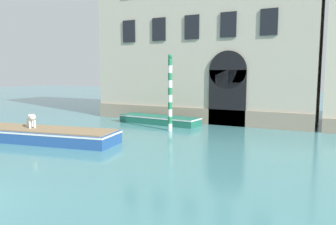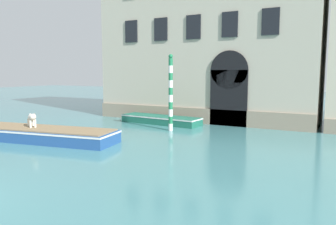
{
  "view_description": "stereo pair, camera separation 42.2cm",
  "coord_description": "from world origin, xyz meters",
  "views": [
    {
      "loc": [
        8.94,
        -3.85,
        3.31
      ],
      "look_at": [
        1.11,
        11.72,
        1.2
      ],
      "focal_mm": 35.0,
      "sensor_mm": 36.0,
      "label": 1
    },
    {
      "loc": [
        9.32,
        -3.65,
        3.31
      ],
      "look_at": [
        1.11,
        11.72,
        1.2
      ],
      "focal_mm": 35.0,
      "sensor_mm": 36.0,
      "label": 2
    }
  ],
  "objects": [
    {
      "name": "mooring_pole_0",
      "position": [
        0.67,
        12.85,
        2.2
      ],
      "size": [
        0.25,
        0.25,
        4.37
      ],
      "color": "white",
      "rests_on": "ground_plane"
    },
    {
      "name": "boat_foreground",
      "position": [
        -3.96,
        7.3,
        0.34
      ],
      "size": [
        8.64,
        3.34,
        0.65
      ],
      "rotation": [
        0.0,
        0.0,
        0.16
      ],
      "color": "#234C8C",
      "rests_on": "ground_plane"
    },
    {
      "name": "dog_on_deck",
      "position": [
        -4.17,
        7.3,
        1.12
      ],
      "size": [
        0.98,
        0.66,
        0.72
      ],
      "rotation": [
        0.0,
        0.0,
        -0.51
      ],
      "color": "silver",
      "rests_on": "boat_foreground"
    },
    {
      "name": "palazzo_left",
      "position": [
        0.63,
        19.11,
        7.91
      ],
      "size": [
        15.05,
        6.13,
        15.86
      ],
      "color": "#BCB29E",
      "rests_on": "ground_plane"
    },
    {
      "name": "boat_moored_near_palazzo",
      "position": [
        -1.14,
        14.89,
        0.27
      ],
      "size": [
        5.63,
        1.97,
        0.51
      ],
      "rotation": [
        0.0,
        0.0,
        -0.09
      ],
      "color": "#1E6651",
      "rests_on": "ground_plane"
    }
  ]
}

